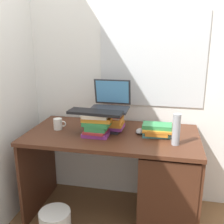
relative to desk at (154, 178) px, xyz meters
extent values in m
plane|color=brown|center=(-0.35, 0.03, -0.42)|extent=(6.00, 6.00, 0.00)
cube|color=white|center=(-0.35, 0.42, 0.88)|extent=(6.00, 0.05, 2.60)
cube|color=silver|center=(-0.07, 0.39, 0.90)|extent=(0.90, 0.01, 0.80)
cube|color=silver|center=(-1.20, 0.03, 0.88)|extent=(0.05, 6.00, 2.60)
cube|color=#4C2819|center=(-0.35, 0.03, 0.33)|extent=(1.36, 0.70, 0.03)
cube|color=#4C2819|center=(-1.02, 0.03, -0.05)|extent=(0.02, 0.65, 0.73)
cube|color=#4C2819|center=(0.32, 0.03, -0.05)|extent=(0.02, 0.65, 0.73)
cube|color=#442416|center=(0.11, -0.01, -0.05)|extent=(0.41, 0.60, 0.70)
cube|color=black|center=(-0.39, 0.10, 0.36)|extent=(0.21, 0.20, 0.02)
cube|color=#8C338C|center=(-0.38, 0.10, 0.38)|extent=(0.23, 0.17, 0.03)
cube|color=orange|center=(-0.39, 0.09, 0.41)|extent=(0.24, 0.16, 0.02)
cube|color=orange|center=(-0.38, 0.09, 0.43)|extent=(0.21, 0.17, 0.02)
cube|color=orange|center=(-0.38, 0.08, 0.45)|extent=(0.21, 0.18, 0.02)
cube|color=beige|center=(-0.39, 0.08, 0.47)|extent=(0.21, 0.16, 0.02)
cube|color=#B22D33|center=(-0.39, 0.08, 0.50)|extent=(0.23, 0.19, 0.04)
cube|color=#8C338C|center=(-0.46, -0.05, 0.36)|extent=(0.20, 0.15, 0.03)
cube|color=#B22D33|center=(-0.46, -0.04, 0.39)|extent=(0.18, 0.20, 0.02)
cube|color=#338C4C|center=(-0.45, -0.04, 0.41)|extent=(0.16, 0.17, 0.04)
cube|color=#338C4C|center=(-0.45, -0.04, 0.45)|extent=(0.21, 0.18, 0.03)
cube|color=orange|center=(-0.45, -0.04, 0.48)|extent=(0.23, 0.14, 0.03)
cube|color=beige|center=(-0.46, -0.05, 0.51)|extent=(0.20, 0.13, 0.03)
cube|color=teal|center=(0.00, 0.04, 0.36)|extent=(0.22, 0.15, 0.02)
cube|color=orange|center=(0.01, 0.03, 0.38)|extent=(0.17, 0.14, 0.03)
cube|color=orange|center=(0.01, 0.04, 0.40)|extent=(0.23, 0.19, 0.02)
cube|color=#338C4C|center=(0.01, 0.04, 0.43)|extent=(0.22, 0.13, 0.03)
cube|color=#2D2D33|center=(-0.38, 0.09, 0.53)|extent=(0.31, 0.23, 0.01)
cube|color=#2D2D33|center=(-0.38, 0.22, 0.64)|extent=(0.31, 0.05, 0.22)
cube|color=#59A5E5|center=(-0.38, 0.21, 0.64)|extent=(0.28, 0.04, 0.19)
cube|color=black|center=(-0.46, -0.05, 0.53)|extent=(0.43, 0.17, 0.02)
ellipsoid|color=#A5A8AD|center=(-0.13, 0.07, 0.37)|extent=(0.06, 0.10, 0.04)
cylinder|color=white|center=(-0.81, 0.02, 0.39)|extent=(0.07, 0.07, 0.09)
torus|color=white|center=(-0.76, 0.02, 0.40)|extent=(0.05, 0.01, 0.05)
cylinder|color=#999EA5|center=(0.14, -0.11, 0.46)|extent=(0.06, 0.06, 0.23)
camera|label=1|loc=(0.06, -1.92, 1.10)|focal=42.48mm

